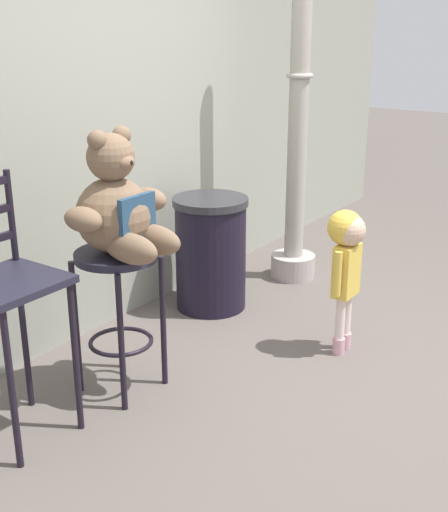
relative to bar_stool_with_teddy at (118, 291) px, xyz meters
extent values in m
plane|color=#5F5650|center=(0.76, -0.99, -0.57)|extent=(24.00, 24.00, 0.00)
cube|color=#9D9F90|center=(0.76, 0.81, 1.34)|extent=(7.86, 0.30, 3.82)
cylinder|color=#201E2E|center=(0.00, 0.00, 0.20)|extent=(0.43, 0.43, 0.04)
cylinder|color=black|center=(-0.16, -0.16, -0.20)|extent=(0.03, 0.03, 0.75)
cylinder|color=black|center=(0.16, -0.16, -0.20)|extent=(0.03, 0.03, 0.75)
cylinder|color=black|center=(-0.16, 0.16, -0.20)|extent=(0.03, 0.03, 0.75)
cylinder|color=black|center=(0.16, 0.16, -0.20)|extent=(0.03, 0.03, 0.75)
torus|color=black|center=(0.00, 0.00, -0.30)|extent=(0.35, 0.35, 0.02)
sphere|color=#7C6149|center=(0.00, 0.00, 0.41)|extent=(0.39, 0.39, 0.39)
cube|color=navy|center=(0.00, -0.16, 0.42)|extent=(0.24, 0.03, 0.23)
sphere|color=#7C6149|center=(0.00, 0.00, 0.71)|extent=(0.24, 0.24, 0.24)
ellipsoid|color=#816249|center=(0.00, -0.10, 0.69)|extent=(0.10, 0.08, 0.07)
sphere|color=black|center=(0.00, -0.13, 0.69)|extent=(0.03, 0.03, 0.03)
sphere|color=#7C6149|center=(-0.08, 0.00, 0.80)|extent=(0.10, 0.10, 0.10)
sphere|color=#7C6149|center=(0.08, 0.00, 0.80)|extent=(0.10, 0.10, 0.10)
ellipsoid|color=#7C6149|center=(-0.24, -0.03, 0.45)|extent=(0.14, 0.22, 0.12)
ellipsoid|color=#7C6149|center=(0.24, -0.03, 0.45)|extent=(0.14, 0.22, 0.12)
ellipsoid|color=#7C6149|center=(-0.09, -0.18, 0.29)|extent=(0.13, 0.33, 0.16)
ellipsoid|color=#7C6149|center=(0.09, -0.18, 0.29)|extent=(0.13, 0.33, 0.16)
cylinder|color=#D49CA9|center=(1.04, -0.80, -0.52)|extent=(0.07, 0.07, 0.10)
cylinder|color=silver|center=(1.04, -0.80, -0.34)|extent=(0.06, 0.06, 0.26)
cylinder|color=#D49CA9|center=(1.13, -0.80, -0.52)|extent=(0.07, 0.07, 0.10)
cylinder|color=silver|center=(1.13, -0.80, -0.34)|extent=(0.06, 0.06, 0.26)
cube|color=#E7BF47|center=(1.08, -0.80, -0.05)|extent=(0.18, 0.11, 0.32)
cylinder|color=#E7BF47|center=(0.97, -0.80, -0.03)|extent=(0.05, 0.05, 0.27)
cylinder|color=#E7BF47|center=(1.20, -0.80, -0.03)|extent=(0.05, 0.05, 0.27)
sphere|color=#D8B293|center=(1.08, -0.80, 0.20)|extent=(0.19, 0.19, 0.19)
sphere|color=gold|center=(1.08, -0.78, 0.21)|extent=(0.21, 0.21, 0.21)
cylinder|color=black|center=(1.18, 0.26, -0.20)|extent=(0.49, 0.49, 0.74)
cylinder|color=#2D2D33|center=(1.18, 0.26, 0.19)|extent=(0.52, 0.52, 0.05)
cylinder|color=#AFA39E|center=(2.02, 0.08, -0.48)|extent=(0.34, 0.34, 0.18)
cylinder|color=#A6A194|center=(2.02, 0.08, 0.85)|extent=(0.14, 0.14, 2.48)
torus|color=#ADA89E|center=(2.02, 0.08, 0.97)|extent=(0.19, 0.19, 0.04)
cube|color=#201E2E|center=(-0.60, 0.08, 0.22)|extent=(0.44, 0.44, 0.03)
cylinder|color=black|center=(-0.79, -0.10, -0.18)|extent=(0.03, 0.03, 0.78)
cylinder|color=black|center=(-0.41, -0.10, -0.18)|extent=(0.03, 0.03, 0.78)
cylinder|color=black|center=(-0.41, 0.27, -0.18)|extent=(0.03, 0.03, 0.78)
cylinder|color=black|center=(-0.41, 0.27, 0.46)|extent=(0.03, 0.03, 0.45)
camera|label=1|loc=(-2.35, -2.33, 1.34)|focal=47.05mm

